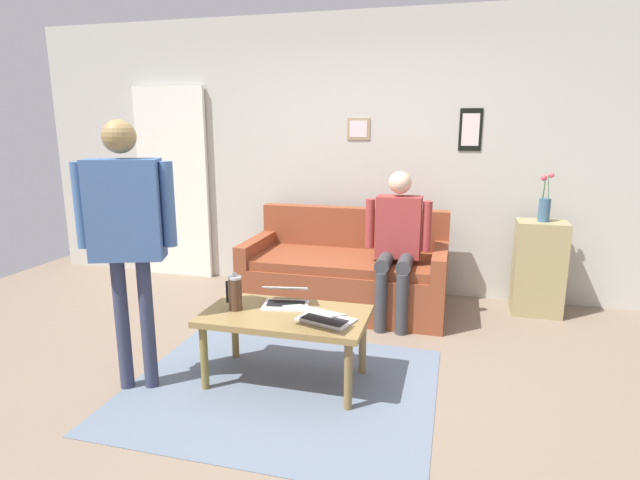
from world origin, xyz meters
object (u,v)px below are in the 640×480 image
Objects in this scene: flower_vase at (545,205)px; person_seated at (397,238)px; coffee_table at (285,321)px; french_press at (235,293)px; side_shelf at (539,268)px; laptop_left at (286,299)px; interior_door at (173,184)px; person_standing at (126,223)px; laptop_center at (322,316)px; couch at (346,275)px.

person_seated reaches higher than flower_vase.
coffee_table is at bearing 65.94° from person_seated.
french_press is at bearing 55.06° from person_seated.
flower_vase is at bearing -18.00° from side_shelf.
person_seated is (-0.61, -1.12, 0.21)m from laptop_left.
interior_door is 2.45× the size of side_shelf.
french_press is at bearing 128.55° from interior_door.
person_standing is at bearing 27.93° from french_press.
person_seated is at bearing -124.94° from french_press.
laptop_center is (-2.24, 2.13, -0.51)m from interior_door.
person_seated is at bearing -132.65° from person_standing.
flower_vase is at bearing -170.35° from couch.
person_seated is (1.20, 0.51, -0.25)m from flower_vase.
side_shelf is at bearing -128.52° from laptop_center.
couch is 7.00× the size of french_press.
person_seated is (-0.29, -1.36, 0.21)m from laptop_center.
french_press reaches higher than laptop_left.
flower_vase is at bearing -128.49° from laptop_center.
couch is 1.06× the size of person_standing.
laptop_left is at bearing -73.32° from coffee_table.
couch is 2.15× the size of side_shelf.
interior_door is 2.59m from person_standing.
person_standing is (0.56, 0.30, 0.49)m from french_press.
french_press is at bearing 40.62° from flower_vase.
side_shelf is (-1.76, -1.77, -0.00)m from coffee_table.
couch is 1.83m from flower_vase.
laptop_left is at bearing 42.11° from flower_vase.
laptop_left is (0.04, -0.14, 0.10)m from coffee_table.
couch reaches higher than coffee_table.
interior_door reaches higher than person_seated.
side_shelf reaches higher than coffee_table.
person_seated reaches higher than laptop_center.
interior_door is 2.67m from person_seated.
laptop_left is 1.12m from person_standing.
interior_door is 1.94× the size of coffee_table.
interior_door reaches higher than laptop_left.
interior_door is at bearing -44.41° from laptop_left.
laptop_left is 0.34m from french_press.
laptop_center is (-0.19, 1.58, 0.21)m from couch.
side_shelf is 1.34m from person_seated.
person_standing is (2.65, 2.09, 0.66)m from side_shelf.
laptop_left is 1.29m from person_seated.
side_shelf is (-1.80, -1.63, -0.10)m from laptop_left.
french_press is at bearing -152.07° from person_standing.
person_standing reaches higher than coffee_table.
flower_vase is at bearing -139.38° from french_press.
flower_vase is 3.38m from person_standing.
interior_door is 3.79m from side_shelf.
coffee_table is at bearing 45.22° from flower_vase.
interior_door is 1.60× the size of person_seated.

